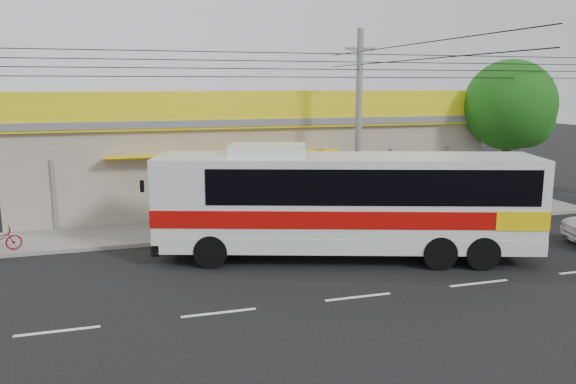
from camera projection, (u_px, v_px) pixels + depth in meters
name	position (u px, v px, depth m)	size (l,w,h in m)	color
ground	(327.00, 270.00, 18.35)	(120.00, 120.00, 0.00)	black
sidewalk	(278.00, 225.00, 23.99)	(30.00, 3.20, 0.15)	slate
lane_markings	(358.00, 297.00, 16.00)	(50.00, 0.12, 0.01)	silver
storefront_building	(249.00, 157.00, 28.79)	(22.60, 9.20, 5.70)	gray
coach_bus	(352.00, 198.00, 19.28)	(13.13, 6.51, 3.98)	silver
utility_pole	(360.00, 65.00, 22.82)	(34.00, 14.00, 8.21)	slate
tree_near	(513.00, 108.00, 26.92)	(4.33, 4.33, 7.18)	#322014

